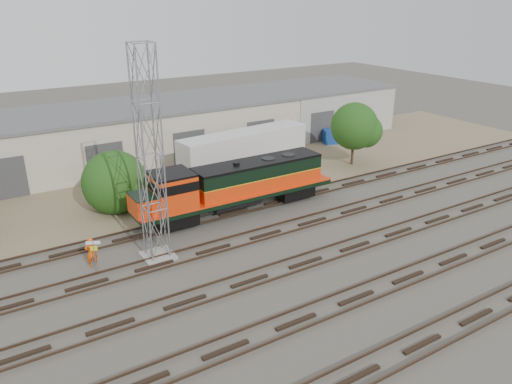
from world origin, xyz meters
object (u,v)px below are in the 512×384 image
locomotive (233,185)px  signal_tower (150,161)px  semi_trailer (247,147)px  worker (91,252)px

locomotive → signal_tower: bearing=-154.9°
locomotive → semi_trailer: locomotive is taller
locomotive → semi_trailer: 9.30m
worker → locomotive: bearing=-159.3°
worker → semi_trailer: semi_trailer is taller
locomotive → semi_trailer: (5.59, 7.43, 0.25)m
signal_tower → worker: bearing=165.6°
worker → semi_trailer: 19.55m
signal_tower → worker: (-3.77, 0.97, -5.36)m
locomotive → semi_trailer: size_ratio=1.23×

